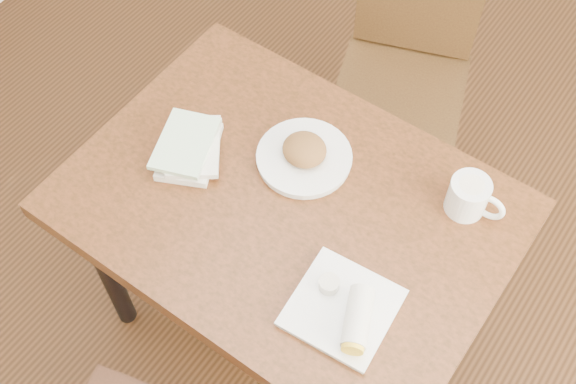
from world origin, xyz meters
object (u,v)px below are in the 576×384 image
Objects in this scene: coffee_mug at (470,196)px; table at (288,220)px; chair_far at (407,58)px; book_stack at (190,148)px; plate_burrito at (347,311)px; plate_scone at (304,155)px.

table is at bearing -146.47° from coffee_mug.
table is 0.47m from coffee_mug.
chair_far reaches higher than coffee_mug.
coffee_mug reaches higher than table.
book_stack is (-0.30, -0.02, 0.11)m from table.
plate_burrito is (0.29, -0.17, 0.11)m from table.
chair_far is at bearing 129.96° from coffee_mug.
plate_scone reaches higher than plate_burrito.
coffee_mug is (0.46, -0.55, 0.26)m from chair_far.
coffee_mug is at bearing -50.04° from chair_far.
coffee_mug is 0.61× the size of book_stack.
plate_burrito is at bearing -14.15° from book_stack.
plate_burrito is 0.61m from book_stack.
plate_burrito is at bearing -101.63° from coffee_mug.
chair_far is 0.76m from coffee_mug.
plate_scone reaches higher than book_stack.
plate_scone is at bearing -86.49° from chair_far.
table is 4.46× the size of book_stack.
coffee_mug is at bearing 22.00° from book_stack.
plate_burrito is at bearing -69.02° from chair_far.
chair_far reaches higher than table.
table is 0.18m from plate_scone.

